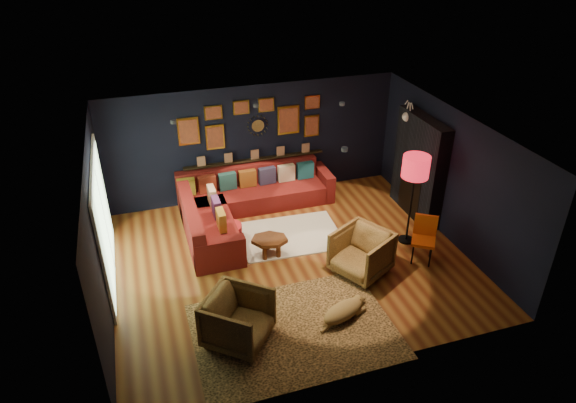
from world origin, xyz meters
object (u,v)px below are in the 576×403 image
object	(u,v)px
sectional	(238,205)
pouf	(229,233)
gold_stool	(235,305)
orange_chair	(424,235)
armchair_right	(361,251)
dog	(343,309)
armchair_left	(238,317)
coffee_table	(270,242)
floor_lamp	(415,170)

from	to	relation	value
sectional	pouf	distance (m)	0.90
pouf	gold_stool	bearing A→B (deg)	-99.11
gold_stool	orange_chair	size ratio (longest dim) A/B	0.46
armchair_right	dog	world-z (taller)	armchair_right
sectional	armchair_left	world-z (taller)	armchair_left
sectional	gold_stool	world-z (taller)	sectional
pouf	armchair_left	bearing A→B (deg)	-98.70
sectional	armchair_right	distance (m)	3.04
armchair_left	armchair_right	world-z (taller)	armchair_right
sectional	coffee_table	size ratio (longest dim) A/B	4.12
coffee_table	gold_stool	world-z (taller)	gold_stool
coffee_table	gold_stool	size ratio (longest dim) A/B	2.00
armchair_left	gold_stool	size ratio (longest dim) A/B	2.23
armchair_right	dog	xyz separation A→B (m)	(-0.78, -1.05, -0.27)
dog	orange_chair	bearing A→B (deg)	4.47
gold_stool	orange_chair	bearing A→B (deg)	7.30
floor_lamp	dog	bearing A→B (deg)	-140.97
coffee_table	orange_chair	size ratio (longest dim) A/B	0.92
armchair_right	dog	size ratio (longest dim) A/B	0.84
sectional	armchair_right	world-z (taller)	armchair_right
armchair_left	floor_lamp	world-z (taller)	floor_lamp
sectional	orange_chair	xyz separation A→B (m)	(3.00, -2.48, 0.21)
armchair_left	dog	size ratio (longest dim) A/B	0.84
sectional	armchair_right	bearing A→B (deg)	-55.76
sectional	dog	xyz separation A→B (m)	(0.93, -3.56, -0.13)
dog	armchair_right	bearing A→B (deg)	30.11
floor_lamp	pouf	bearing A→B (deg)	162.85
orange_chair	coffee_table	bearing A→B (deg)	-165.67
coffee_table	dog	world-z (taller)	coffee_table
coffee_table	orange_chair	xyz separation A→B (m)	(2.72, -0.96, 0.22)
pouf	armchair_right	xyz separation A→B (m)	(2.08, -1.70, 0.26)
sectional	coffee_table	world-z (taller)	sectional
coffee_table	pouf	distance (m)	0.96
orange_chair	armchair_left	bearing A→B (deg)	-130.71
sectional	armchair_left	bearing A→B (deg)	-102.61
sectional	pouf	world-z (taller)	sectional
coffee_table	floor_lamp	world-z (taller)	floor_lamp
armchair_left	gold_stool	bearing A→B (deg)	31.82
sectional	orange_chair	world-z (taller)	orange_chair
floor_lamp	dog	distance (m)	3.03
pouf	gold_stool	world-z (taller)	gold_stool
armchair_right	orange_chair	bearing A→B (deg)	62.29
gold_stool	dog	xyz separation A→B (m)	(1.64, -0.60, -0.01)
dog	gold_stool	bearing A→B (deg)	136.72
armchair_right	floor_lamp	bearing A→B (deg)	87.20
sectional	floor_lamp	distance (m)	3.76
armchair_right	armchair_left	bearing A→B (deg)	-97.12
armchair_left	sectional	bearing A→B (deg)	26.37
coffee_table	armchair_right	bearing A→B (deg)	-34.81
pouf	armchair_left	size ratio (longest dim) A/B	0.57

